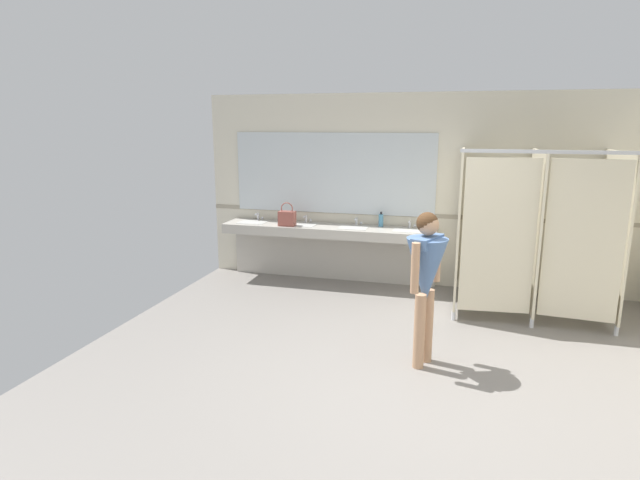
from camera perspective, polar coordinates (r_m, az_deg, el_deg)
The scene contains 9 objects.
ground_plane at distance 5.23m, azimuth 8.54°, elevation -15.08°, with size 6.76×6.71×0.10m, color gray.
wall_back at distance 7.80m, azimuth 11.73°, elevation 5.22°, with size 6.76×0.12×2.80m, color beige.
wall_back_tile_band at distance 7.79m, azimuth 11.58°, elevation 2.62°, with size 6.76×0.01×0.06m, color #9E937F.
vanity_counter at distance 7.88m, azimuth 1.00°, elevation 0.01°, with size 3.17×0.58×0.99m.
mirror_panel at distance 7.92m, azimuth 1.40°, elevation 7.28°, with size 3.07×0.02×1.20m, color silver.
bathroom_stalls at distance 6.92m, azimuth 22.39°, elevation 0.99°, with size 1.87×1.44×2.08m.
person_standing at distance 5.16m, azimuth 11.49°, elevation -3.38°, with size 0.52×0.52×1.55m.
handbag at distance 7.75m, azimuth -3.62°, elevation 2.43°, with size 0.25×0.14×0.35m.
soap_dispenser at distance 7.74m, azimuth 6.66°, elevation 2.17°, with size 0.07×0.07×0.22m.
Camera 1 is at (0.49, -4.61, 2.37)m, focal length 29.33 mm.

